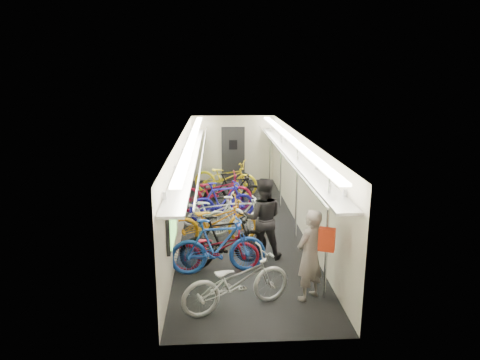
{
  "coord_description": "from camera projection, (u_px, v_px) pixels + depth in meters",
  "views": [
    {
      "loc": [
        -0.63,
        -10.56,
        3.88
      ],
      "look_at": [
        -0.01,
        0.37,
        1.15
      ],
      "focal_mm": 32.0,
      "sensor_mm": 36.0,
      "label": 1
    }
  ],
  "objects": [
    {
      "name": "train_car_shell",
      "position": [
        226.0,
        159.0,
        11.48
      ],
      "size": [
        10.0,
        10.0,
        10.0
      ],
      "color": "black",
      "rests_on": "ground"
    },
    {
      "name": "bicycle_0",
      "position": [
        237.0,
        281.0,
        7.15
      ],
      "size": [
        2.04,
        1.31,
        1.01
      ],
      "primitive_type": "imported",
      "rotation": [
        0.0,
        0.0,
        1.93
      ],
      "color": "#ADACB0",
      "rests_on": "ground"
    },
    {
      "name": "bicycle_1",
      "position": [
        218.0,
        246.0,
        8.43
      ],
      "size": [
        1.95,
        0.71,
        1.15
      ],
      "primitive_type": "imported",
      "rotation": [
        0.0,
        0.0,
        1.66
      ],
      "color": "#1B43A3",
      "rests_on": "ground"
    },
    {
      "name": "bicycle_2",
      "position": [
        215.0,
        249.0,
        8.56
      ],
      "size": [
        1.79,
        0.63,
        0.94
      ],
      "primitive_type": "imported",
      "rotation": [
        0.0,
        0.0,
        1.56
      ],
      "color": "maroon",
      "rests_on": "ground"
    },
    {
      "name": "bicycle_3",
      "position": [
        225.0,
        241.0,
        8.74
      ],
      "size": [
        1.95,
        1.02,
        1.13
      ],
      "primitive_type": "imported",
      "rotation": [
        0.0,
        0.0,
        1.85
      ],
      "color": "black",
      "rests_on": "ground"
    },
    {
      "name": "bicycle_4",
      "position": [
        213.0,
        221.0,
        9.9
      ],
      "size": [
        2.21,
        1.12,
        1.11
      ],
      "primitive_type": "imported",
      "rotation": [
        0.0,
        0.0,
        1.76
      ],
      "color": "#C87A12",
      "rests_on": "ground"
    },
    {
      "name": "bicycle_5",
      "position": [
        239.0,
        216.0,
        10.4
      ],
      "size": [
        1.71,
        0.51,
        1.02
      ],
      "primitive_type": "imported",
      "rotation": [
        0.0,
        0.0,
        1.59
      ],
      "color": "silver",
      "rests_on": "ground"
    },
    {
      "name": "bicycle_6",
      "position": [
        212.0,
        211.0,
        10.91
      ],
      "size": [
        1.92,
        1.17,
        0.95
      ],
      "primitive_type": "imported",
      "rotation": [
        0.0,
        0.0,
        1.25
      ],
      "color": "silver",
      "rests_on": "ground"
    },
    {
      "name": "bicycle_7",
      "position": [
        222.0,
        201.0,
        11.49
      ],
      "size": [
        1.89,
        0.98,
        1.09
      ],
      "primitive_type": "imported",
      "rotation": [
        0.0,
        0.0,
        1.84
      ],
      "color": "#1C1892",
      "rests_on": "ground"
    },
    {
      "name": "bicycle_8",
      "position": [
        215.0,
        192.0,
        12.28
      ],
      "size": [
        2.21,
        0.88,
        1.14
      ],
      "primitive_type": "imported",
      "rotation": [
        0.0,
        0.0,
        1.63
      ],
      "color": "maroon",
      "rests_on": "ground"
    },
    {
      "name": "bicycle_9",
      "position": [
        234.0,
        191.0,
        12.44
      ],
      "size": [
        1.91,
        0.84,
        1.11
      ],
      "primitive_type": "imported",
      "rotation": [
        0.0,
        0.0,
        1.75
      ],
      "color": "black",
      "rests_on": "ground"
    },
    {
      "name": "bicycle_10",
      "position": [
        226.0,
        177.0,
        14.05
      ],
      "size": [
        2.29,
        1.43,
        1.13
      ],
      "primitive_type": "imported",
      "rotation": [
        0.0,
        0.0,
        1.23
      ],
      "color": "gold",
      "rests_on": "ground"
    },
    {
      "name": "passenger_near",
      "position": [
        310.0,
        255.0,
        7.41
      ],
      "size": [
        0.72,
        0.69,
        1.65
      ],
      "primitive_type": "imported",
      "rotation": [
        0.0,
        0.0,
        3.82
      ],
      "color": "gray",
      "rests_on": "ground"
    },
    {
      "name": "passenger_mid",
      "position": [
        263.0,
        218.0,
        9.11
      ],
      "size": [
        0.91,
        0.73,
        1.76
      ],
      "primitive_type": "imported",
      "rotation": [
        0.0,
        0.0,
        3.06
      ],
      "color": "black",
      "rests_on": "ground"
    },
    {
      "name": "backpack",
      "position": [
        327.0,
        240.0,
        6.9
      ],
      "size": [
        0.29,
        0.23,
        0.38
      ],
      "primitive_type": "cube",
      "rotation": [
        0.0,
        0.0,
        -0.4
      ],
      "color": "#B32A11",
      "rests_on": "passenger_near"
    }
  ]
}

